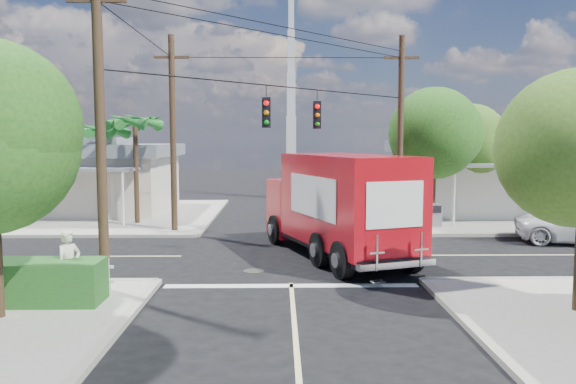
{
  "coord_description": "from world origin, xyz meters",
  "views": [
    {
      "loc": [
        -0.35,
        -20.55,
        4.32
      ],
      "look_at": [
        0.0,
        2.0,
        2.2
      ],
      "focal_mm": 35.0,
      "sensor_mm": 36.0,
      "label": 1
    }
  ],
  "objects": [
    {
      "name": "radio_tower",
      "position": [
        0.5,
        20.0,
        5.64
      ],
      "size": [
        0.8,
        0.8,
        17.0
      ],
      "color": "silver",
      "rests_on": "ground"
    },
    {
      "name": "picket_fence",
      "position": [
        -7.8,
        -5.6,
        0.68
      ],
      "size": [
        5.94,
        0.06,
        1.0
      ],
      "color": "silver",
      "rests_on": "sidewalk_sw"
    },
    {
      "name": "tree_ne_back",
      "position": [
        9.81,
        8.96,
        4.19
      ],
      "size": [
        3.77,
        3.66,
        5.82
      ],
      "color": "#422D1C",
      "rests_on": "sidewalk_ne"
    },
    {
      "name": "tree_ne_front",
      "position": [
        7.21,
        6.76,
        4.77
      ],
      "size": [
        4.21,
        4.14,
        6.66
      ],
      "color": "#422D1C",
      "rests_on": "sidewalk_ne"
    },
    {
      "name": "utility_poles",
      "position": [
        -1.58,
        1.6,
        4.67
      ],
      "size": [
        12.0,
        10.68,
        9.0
      ],
      "color": "#473321",
      "rests_on": "ground"
    },
    {
      "name": "building_ne",
      "position": [
        12.5,
        11.97,
        2.32
      ],
      "size": [
        11.8,
        10.2,
        4.5
      ],
      "color": "silver",
      "rests_on": "sidewalk_ne"
    },
    {
      "name": "building_nw",
      "position": [
        -12.0,
        12.46,
        2.22
      ],
      "size": [
        10.8,
        10.2,
        4.3
      ],
      "color": "beige",
      "rests_on": "sidewalk_nw"
    },
    {
      "name": "vending_boxes",
      "position": [
        6.5,
        6.2,
        0.69
      ],
      "size": [
        1.9,
        0.5,
        1.1
      ],
      "color": "#B10F16",
      "rests_on": "sidewalk_ne"
    },
    {
      "name": "palm_nw_front",
      "position": [
        -7.5,
        7.5,
        5.04
      ],
      "size": [
        3.01,
        3.08,
        5.59
      ],
      "color": "#422D1C",
      "rests_on": "sidewalk_nw"
    },
    {
      "name": "ground",
      "position": [
        0.0,
        0.0,
        0.0
      ],
      "size": [
        120.0,
        120.0,
        0.0
      ],
      "primitive_type": "plane",
      "color": "black",
      "rests_on": "ground"
    },
    {
      "name": "sidewalk_nw",
      "position": [
        -10.88,
        10.88,
        0.07
      ],
      "size": [
        14.12,
        14.12,
        0.14
      ],
      "color": "gray",
      "rests_on": "ground"
    },
    {
      "name": "palm_nw_back",
      "position": [
        -9.5,
        9.0,
        4.67
      ],
      "size": [
        3.01,
        3.08,
        5.19
      ],
      "color": "#422D1C",
      "rests_on": "sidewalk_nw"
    },
    {
      "name": "pedestrian",
      "position": [
        -5.85,
        -6.06,
        1.05
      ],
      "size": [
        0.74,
        0.8,
        1.82
      ],
      "primitive_type": "imported",
      "rotation": [
        0.0,
        0.0,
        0.97
      ],
      "color": "beige",
      "rests_on": "sidewalk_sw"
    },
    {
      "name": "sidewalk_ne",
      "position": [
        10.88,
        10.88,
        0.07
      ],
      "size": [
        14.12,
        14.12,
        0.14
      ],
      "color": "gray",
      "rests_on": "ground"
    },
    {
      "name": "delivery_truck",
      "position": [
        1.78,
        -0.25,
        1.92
      ],
      "size": [
        5.33,
        9.08,
        3.78
      ],
      "color": "black",
      "rests_on": "ground"
    },
    {
      "name": "road_markings",
      "position": [
        0.0,
        -1.47,
        0.01
      ],
      "size": [
        32.0,
        32.0,
        0.01
      ],
      "color": "beige",
      "rests_on": "ground"
    }
  ]
}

